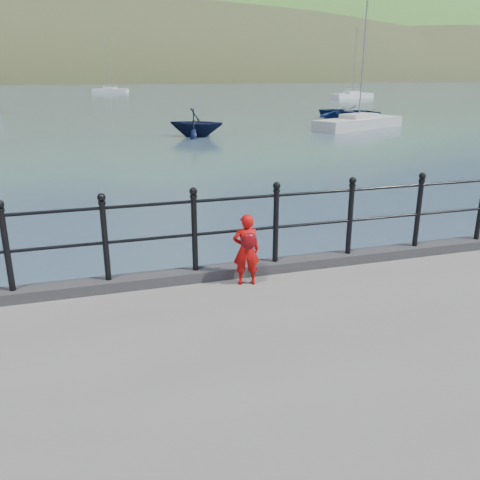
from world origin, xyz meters
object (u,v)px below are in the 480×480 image
object	(u,v)px
sailboat_deep	(110,91)
launch_navy	(196,123)
sailboat_near	(359,123)
launch_blue	(351,112)
railing	(236,221)
sailboat_far	(352,96)
child	(246,249)

from	to	relation	value
sailboat_deep	launch_navy	bearing A→B (deg)	-65.42
launch_navy	sailboat_near	bearing A→B (deg)	-55.68
sailboat_near	launch_blue	bearing A→B (deg)	42.31
railing	sailboat_far	bearing A→B (deg)	59.88
child	sailboat_far	distance (m)	70.77
railing	launch_blue	xyz separation A→B (m)	(19.25, 31.85, -1.27)
launch_navy	sailboat_deep	distance (m)	67.16
railing	sailboat_deep	size ratio (longest dim) A/B	1.95
sailboat_near	child	bearing A→B (deg)	-145.86
child	launch_blue	bearing A→B (deg)	-110.74
railing	child	size ratio (longest dim) A/B	17.95
launch_navy	sailboat_deep	size ratio (longest dim) A/B	0.35
sailboat_far	sailboat_deep	bearing A→B (deg)	120.51
sailboat_far	sailboat_deep	world-z (taller)	sailboat_far
launch_blue	launch_navy	distance (m)	16.62
child	launch_navy	distance (m)	24.81
sailboat_far	sailboat_deep	xyz separation A→B (m)	(-32.07, 30.22, -0.00)
launch_navy	launch_blue	bearing A→B (deg)	-33.98
launch_navy	railing	bearing A→B (deg)	-162.88
sailboat_deep	sailboat_near	bearing A→B (deg)	-55.33
launch_navy	sailboat_deep	xyz separation A→B (m)	(-1.30, 67.15, -0.51)
sailboat_far	sailboat_deep	size ratio (longest dim) A/B	1.03
child	sailboat_deep	size ratio (longest dim) A/B	0.11
railing	child	xyz separation A→B (m)	(0.04, -0.35, -0.31)
railing	sailboat_far	distance (m)	70.49
child	sailboat_deep	world-z (taller)	sailboat_deep
railing	child	distance (m)	0.47
launch_navy	sailboat_deep	bearing A→B (deg)	29.05
child	launch_blue	xyz separation A→B (m)	(19.21, 32.20, -0.96)
sailboat_far	sailboat_near	distance (m)	40.39
railing	sailboat_deep	distance (m)	91.25
sailboat_near	sailboat_deep	xyz separation A→B (m)	(-13.03, 65.83, 0.00)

